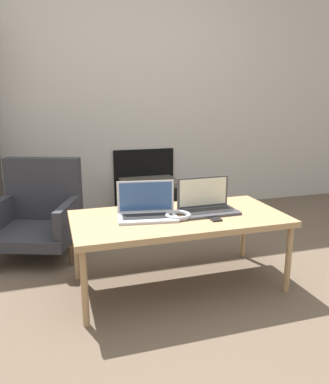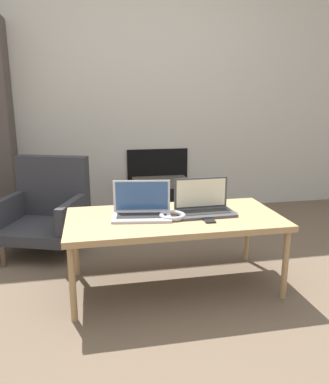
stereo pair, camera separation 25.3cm
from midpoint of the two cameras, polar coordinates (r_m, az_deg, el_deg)
name	(u,v)px [view 1 (the left image)]	position (r m, az deg, el deg)	size (l,w,h in m)	color
ground_plane	(201,316)	(2.14, 2.05, -18.52)	(14.00, 14.00, 0.00)	brown
wall_back	(122,84)	(3.83, -8.39, 15.98)	(7.00, 0.08, 2.60)	#ADA89E
table	(179,221)	(2.28, -0.96, -4.52)	(1.29, 0.63, 0.46)	#9E7A51
laptop_left	(147,209)	(2.25, -5.94, -2.70)	(0.37, 0.25, 0.21)	#B2B2B7
laptop_right	(207,204)	(2.35, 3.40, -1.90)	(0.35, 0.21, 0.21)	#38383D
headphones	(178,215)	(2.23, -1.16, -3.65)	(0.16, 0.16, 0.03)	gray
phone	(213,217)	(2.23, 4.19, -3.93)	(0.06, 0.14, 0.01)	black
tv	(150,198)	(3.73, -4.19, -0.99)	(0.55, 0.44, 0.37)	#4C473D
armchair	(38,211)	(3.04, -20.96, -2.76)	(0.75, 0.75, 0.71)	#2D2D33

